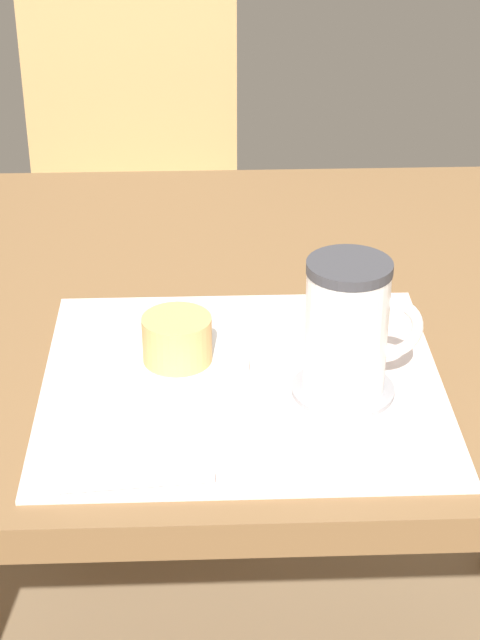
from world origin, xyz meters
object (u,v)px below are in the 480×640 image
(pastry_plate, at_px, (178,365))
(coffee_mug, at_px, (349,327))
(pastry, at_px, (177,339))
(dining_table, at_px, (236,362))
(wooden_chair, at_px, (140,218))

(pastry_plate, height_order, coffee_mug, coffee_mug)
(pastry_plate, bearing_deg, pastry, 0.00)
(dining_table, bearing_deg, coffee_mug, -64.52)
(dining_table, xyz_separation_m, pastry_plate, (-0.06, -0.16, 0.10))
(wooden_chair, xyz_separation_m, pastry, (0.09, -0.89, 0.26))
(pastry_plate, xyz_separation_m, coffee_mug, (0.16, -0.05, 0.07))
(dining_table, height_order, pastry, pastry)
(wooden_chair, relative_size, coffee_mug, 6.72)
(pastry_plate, bearing_deg, dining_table, 68.51)
(wooden_chair, xyz_separation_m, coffee_mug, (0.25, -0.94, 0.30))
(wooden_chair, bearing_deg, coffee_mug, 99.31)
(dining_table, bearing_deg, pastry, -111.49)
(wooden_chair, bearing_deg, pastry_plate, 90.05)
(dining_table, relative_size, wooden_chair, 1.16)
(coffee_mug, bearing_deg, pastry, 164.06)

